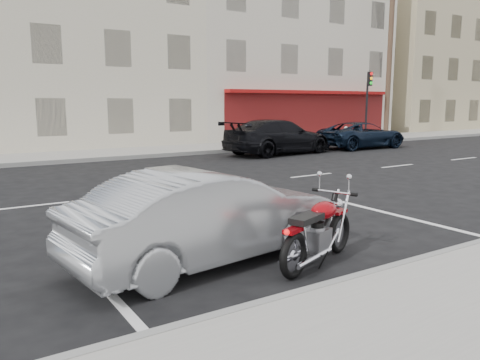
# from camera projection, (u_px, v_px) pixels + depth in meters

# --- Properties ---
(ground) EXTENTS (120.00, 120.00, 0.00)m
(ground) POSITION_uv_depth(u_px,v_px,m) (258.00, 181.00, 13.32)
(ground) COLOR black
(ground) RESTS_ON ground
(sidewalk_far) EXTENTS (80.00, 3.40, 0.15)m
(sidewalk_far) POSITION_uv_depth(u_px,v_px,m) (21.00, 159.00, 17.88)
(sidewalk_far) COLOR gray
(sidewalk_far) RESTS_ON ground
(curb_near) EXTENTS (80.00, 0.12, 0.16)m
(curb_near) POSITION_uv_depth(u_px,v_px,m) (247.00, 312.00, 4.84)
(curb_near) COLOR gray
(curb_near) RESTS_ON ground
(curb_far) EXTENTS (80.00, 0.12, 0.16)m
(curb_far) POSITION_uv_depth(u_px,v_px,m) (28.00, 164.00, 16.47)
(curb_far) COLOR gray
(curb_far) RESTS_ON ground
(bldg_cream) EXTENTS (12.00, 12.00, 11.50)m
(bldg_cream) POSITION_uv_depth(u_px,v_px,m) (53.00, 35.00, 24.86)
(bldg_cream) COLOR beige
(bldg_cream) RESTS_ON ground
(bldg_corner) EXTENTS (14.00, 12.00, 12.50)m
(bldg_corner) POSITION_uv_depth(u_px,v_px,m) (255.00, 42.00, 31.69)
(bldg_corner) COLOR beige
(bldg_corner) RESTS_ON ground
(bldg_far_east) EXTENTS (12.00, 12.00, 11.00)m
(bldg_far_east) POSITION_uv_depth(u_px,v_px,m) (400.00, 63.00, 39.78)
(bldg_far_east) COLOR tan
(bldg_far_east) RESTS_ON ground
(utility_pole) EXTENTS (1.80, 0.30, 9.00)m
(utility_pole) POSITION_uv_depth(u_px,v_px,m) (389.00, 60.00, 27.93)
(utility_pole) COLOR #422D1E
(utility_pole) RESTS_ON sidewalk_far
(traffic_light) EXTENTS (0.26, 0.30, 3.80)m
(traffic_light) POSITION_uv_depth(u_px,v_px,m) (368.00, 96.00, 27.00)
(traffic_light) COLOR black
(traffic_light) RESTS_ON sidewalk_far
(fire_hydrant) EXTENTS (0.20, 0.20, 0.72)m
(fire_hydrant) POSITION_uv_depth(u_px,v_px,m) (346.00, 132.00, 26.68)
(fire_hydrant) COLOR beige
(fire_hydrant) RESTS_ON sidewalk_far
(motorcycle) EXTENTS (1.85, 0.89, 0.97)m
(motorcycle) POSITION_uv_depth(u_px,v_px,m) (340.00, 223.00, 6.97)
(motorcycle) COLOR black
(motorcycle) RESTS_ON ground
(sedan_silver) EXTENTS (4.14, 1.92, 1.31)m
(sedan_silver) POSITION_uv_depth(u_px,v_px,m) (208.00, 216.00, 6.53)
(sedan_silver) COLOR #979A9E
(sedan_silver) RESTS_ON ground
(suv_far) EXTENTS (4.63, 2.20, 1.28)m
(suv_far) POSITION_uv_depth(u_px,v_px,m) (362.00, 135.00, 22.85)
(suv_far) COLOR black
(suv_far) RESTS_ON ground
(car_far) EXTENTS (5.37, 2.66, 1.50)m
(car_far) POSITION_uv_depth(u_px,v_px,m) (278.00, 137.00, 20.17)
(car_far) COLOR black
(car_far) RESTS_ON ground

